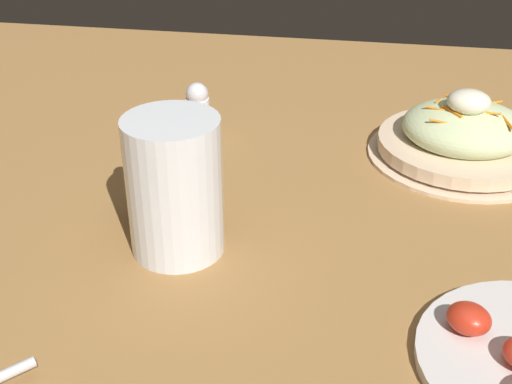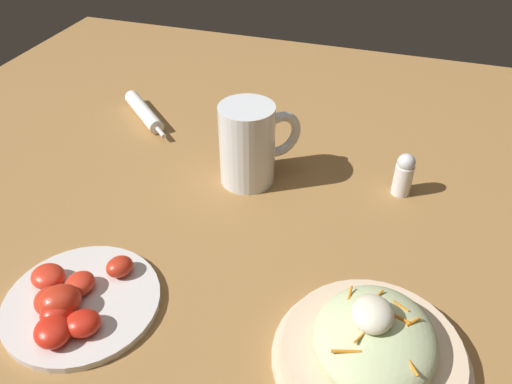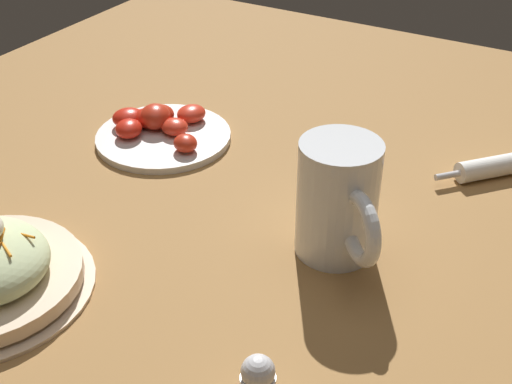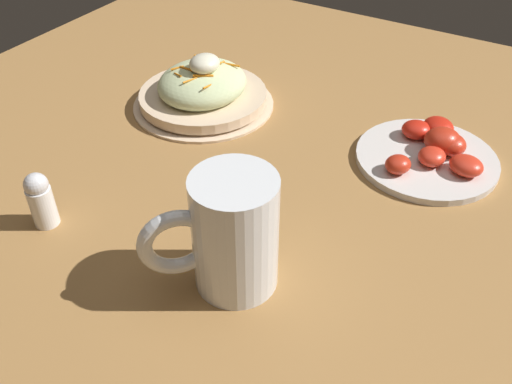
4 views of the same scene
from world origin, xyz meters
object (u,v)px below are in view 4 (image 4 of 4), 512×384
at_px(tomato_plate, 432,151).
at_px(salt_shaker, 41,199).
at_px(salad_plate, 203,90).
at_px(beer_mug, 232,238).

height_order(tomato_plate, salt_shaker, salt_shaker).
height_order(salad_plate, beer_mug, beer_mug).
relative_size(beer_mug, salt_shaker, 1.85).
bearing_deg(beer_mug, tomato_plate, -19.36).
bearing_deg(salad_plate, beer_mug, -140.02).
relative_size(beer_mug, tomato_plate, 0.70).
height_order(salad_plate, tomato_plate, salad_plate).
relative_size(salad_plate, beer_mug, 1.65).
bearing_deg(tomato_plate, salt_shaker, 135.70).
relative_size(salad_plate, salt_shaker, 3.06).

